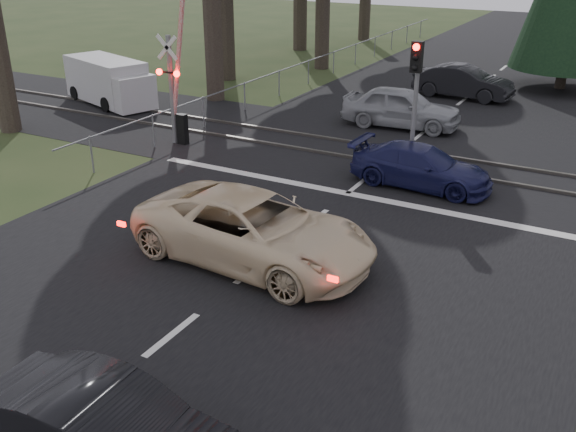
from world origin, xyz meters
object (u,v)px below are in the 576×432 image
Objects in this scene: crossing_signal at (177,87)px; blue_sedan at (421,167)px; silver_car at (402,107)px; dark_car_far at (463,82)px; white_van at (111,82)px; cream_coupe at (254,230)px; traffic_signal_center at (415,85)px.

crossing_signal is 9.04m from blue_sedan.
crossing_signal is 8.68m from silver_car.
silver_car is 1.03× the size of dark_car_far.
dark_car_far is at bearing 51.67° from white_van.
cream_coupe reaches higher than silver_car.
cream_coupe reaches higher than blue_sedan.
crossing_signal reaches higher than cream_coupe.
traffic_signal_center is 2.45m from blue_sedan.
dark_car_far is at bearing 59.31° from crossing_signal.
cream_coupe reaches higher than dark_car_far.
crossing_signal is 7.14m from white_van.
crossing_signal is 1.65× the size of blue_sedan.
traffic_signal_center reaches higher than white_van.
white_van reaches higher than cream_coupe.
blue_sedan is at bearing 0.16° from crossing_signal.
dark_car_far is (-1.85, 11.90, 0.12)m from blue_sedan.
white_van is at bearing 98.09° from silver_car.
cream_coupe is 1.29× the size of dark_car_far.
white_van is at bearing 57.80° from cream_coupe.
crossing_signal is at bearing -173.85° from traffic_signal_center.
blue_sedan is 15.52m from white_van.
blue_sedan is 0.95× the size of dark_car_far.
blue_sedan is at bearing 6.58° from white_van.
crossing_signal reaches higher than silver_car.
white_van is at bearing 127.43° from dark_car_far.
silver_car is 0.86× the size of white_van.
silver_car is (-2.05, 5.02, -2.03)m from traffic_signal_center.
traffic_signal_center is 14.83m from white_van.
traffic_signal_center is at bearing 6.15° from crossing_signal.
white_van is at bearing 170.62° from traffic_signal_center.
dark_car_far is 0.84× the size of white_van.
crossing_signal is at bearing 129.73° from silver_car.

